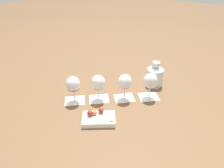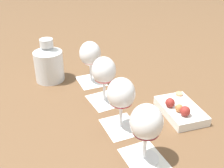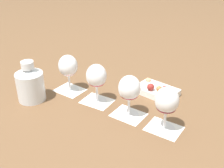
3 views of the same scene
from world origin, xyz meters
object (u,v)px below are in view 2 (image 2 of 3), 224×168
at_px(wine_glass_1, 104,73).
at_px(wine_glass_3, 146,125).
at_px(ceramic_vase, 49,63).
at_px(snack_dish, 180,110).
at_px(wine_glass_0, 90,56).
at_px(wine_glass_2, 121,96).

distance_m(wine_glass_1, wine_glass_3, 0.29).
bearing_deg(ceramic_vase, snack_dish, -6.85).
xyz_separation_m(wine_glass_1, ceramic_vase, (-0.25, 0.07, -0.03)).
height_order(ceramic_vase, snack_dish, ceramic_vase).
height_order(wine_glass_0, wine_glass_1, same).
bearing_deg(wine_glass_1, wine_glass_2, -49.56).
height_order(wine_glass_3, snack_dish, wine_glass_3).
bearing_deg(snack_dish, ceramic_vase, 173.15).
relative_size(wine_glass_3, snack_dish, 0.80).
relative_size(wine_glass_0, snack_dish, 0.80).
bearing_deg(wine_glass_0, wine_glass_1, -48.24).
bearing_deg(ceramic_vase, wine_glass_2, -27.79).
bearing_deg(wine_glass_3, ceramic_vase, 147.37).
bearing_deg(snack_dish, wine_glass_3, -103.17).
bearing_deg(wine_glass_2, wine_glass_0, 131.09).
xyz_separation_m(wine_glass_2, ceramic_vase, (-0.35, 0.18, -0.03)).
bearing_deg(wine_glass_2, wine_glass_1, 130.44).
xyz_separation_m(wine_glass_0, wine_glass_1, (0.10, -0.11, 0.00)).
xyz_separation_m(wine_glass_0, wine_glass_3, (0.29, -0.33, 0.00)).
bearing_deg(ceramic_vase, wine_glass_0, 15.76).
distance_m(wine_glass_1, snack_dish, 0.26).
distance_m(wine_glass_0, snack_dish, 0.37).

